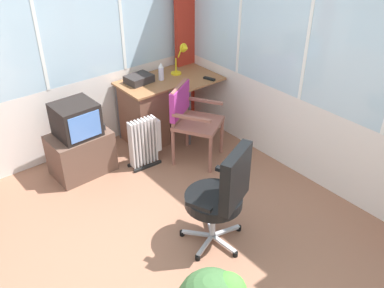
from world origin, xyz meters
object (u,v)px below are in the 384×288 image
wooden_armchair (188,113)px  desk (146,111)px  spray_bottle (161,72)px  tv_on_stand (80,143)px  tv_remote (209,79)px  desk_lamp (183,54)px  paper_tray (139,79)px  office_chair (222,193)px  space_heater (145,142)px

wooden_armchair → desk: bearing=104.9°
desk → wooden_armchair: size_ratio=1.30×
spray_bottle → tv_on_stand: (-1.18, -0.11, -0.48)m
spray_bottle → tv_on_stand: bearing=-174.6°
tv_remote → wooden_armchair: (-0.53, -0.25, -0.19)m
desk → tv_remote: bearing=-27.7°
desk_lamp → tv_on_stand: (-1.50, -0.10, -0.63)m
desk → paper_tray: size_ratio=3.89×
desk → tv_remote: tv_remote is taller
desk_lamp → paper_tray: desk_lamp is taller
desk_lamp → tv_remote: size_ratio=2.57×
office_chair → tv_on_stand: (-0.45, 1.79, -0.19)m
desk → office_chair: size_ratio=1.17×
tv_remote → wooden_armchair: size_ratio=0.17×
office_chair → space_heater: bearing=83.0°
office_chair → tv_remote: bearing=52.4°
tv_remote → space_heater: (-1.00, -0.08, -0.47)m
desk_lamp → wooden_armchair: desk_lamp is taller
desk_lamp → space_heater: (-0.88, -0.42, -0.71)m
tv_remote → paper_tray: bearing=130.3°
desk → desk_lamp: bearing=-1.9°
desk → spray_bottle: (0.24, -0.01, 0.46)m
spray_bottle → space_heater: spray_bottle is taller
desk → paper_tray: (-0.01, 0.09, 0.40)m
space_heater → tv_remote: bearing=4.5°
wooden_armchair → office_chair: 1.44m
wooden_armchair → office_chair: office_chair is taller
spray_bottle → desk: bearing=178.8°
tv_remote → space_heater: tv_remote is taller
space_heater → tv_on_stand: bearing=152.5°
tv_on_stand → wooden_armchair: bearing=-24.5°
paper_tray → tv_on_stand: bearing=-167.2°
tv_on_stand → space_heater: 0.71m
desk → tv_on_stand: bearing=-172.9°
desk_lamp → paper_tray: size_ratio=1.29×
spray_bottle → paper_tray: size_ratio=0.72×
wooden_armchair → paper_tray: bearing=103.8°
wooden_armchair → space_heater: 0.58m
desk → wooden_armchair: (0.16, -0.62, 0.18)m
space_heater → wooden_armchair: bearing=-20.2°
desk → office_chair: office_chair is taller
desk → space_heater: bearing=-125.1°
desk → wooden_armchair: 0.66m
tv_on_stand → paper_tray: bearing=12.8°
desk_lamp → paper_tray: (-0.58, 0.11, -0.21)m
spray_bottle → space_heater: bearing=-141.6°
tv_on_stand → space_heater: (0.63, -0.33, -0.08)m
desk → tv_remote: (0.69, -0.36, 0.36)m
desk → spray_bottle: bearing=-1.2°
paper_tray → tv_remote: bearing=-33.0°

